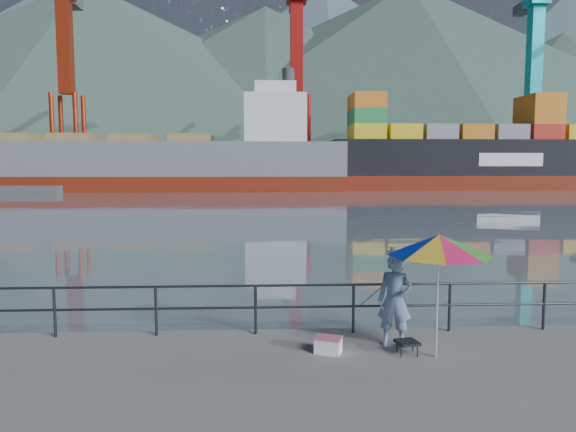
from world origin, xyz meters
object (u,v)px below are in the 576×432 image
object	(u,v)px
bulk_carrier	(168,162)
fisherman	(395,300)
cooler_bag	(328,346)
container_ship	(508,151)
beach_umbrella	(439,245)

from	to	relation	value
bulk_carrier	fisherman	bearing A→B (deg)	-76.17
fisherman	cooler_bag	size ratio (longest dim) A/B	3.81
cooler_bag	container_ship	size ratio (longest dim) A/B	0.01
cooler_bag	beach_umbrella	bearing A→B (deg)	11.37
cooler_bag	container_ship	bearing A→B (deg)	83.15
fisherman	beach_umbrella	size ratio (longest dim) A/B	0.80
container_ship	beach_umbrella	bearing A→B (deg)	-116.50
fisherman	cooler_bag	xyz separation A→B (m)	(-1.30, -0.31, -0.75)
cooler_bag	bulk_carrier	xyz separation A→B (m)	(-15.64, 69.09, 3.92)
bulk_carrier	container_ship	world-z (taller)	container_ship
beach_umbrella	cooler_bag	distance (m)	2.69
beach_umbrella	fisherman	bearing A→B (deg)	133.59
fisherman	beach_umbrella	world-z (taller)	beach_umbrella
bulk_carrier	container_ship	bearing A→B (deg)	3.90
beach_umbrella	bulk_carrier	distance (m)	71.62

